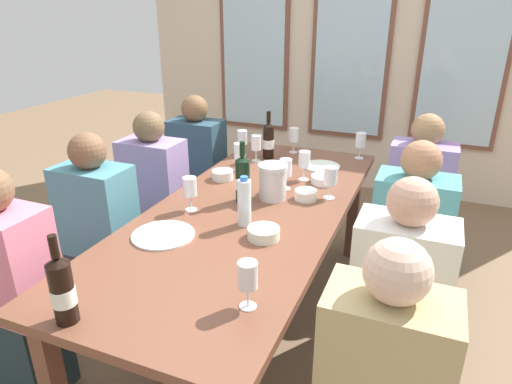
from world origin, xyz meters
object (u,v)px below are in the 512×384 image
wine_bottle_0 (268,140)px  wine_glass_6 (286,168)px  tasting_bowl_2 (306,195)px  white_plate_1 (321,166)px  seated_person_1 (396,310)px  wine_glass_7 (304,161)px  seated_person_0 (100,237)px  tasting_bowl_3 (324,179)px  wine_glass_2 (248,277)px  tasting_bowl_0 (264,233)px  wine_glass_1 (330,177)px  wine_bottle_1 (62,290)px  wine_bottle_2 (243,179)px  metal_pitcher (273,182)px  seated_person_7 (408,251)px  white_plate_0 (163,235)px  water_bottle (244,202)px  wine_glass_4 (361,141)px  tasting_bowl_1 (223,175)px  wine_glass_0 (294,135)px  seated_person_6 (156,201)px  wine_glass_8 (239,152)px  seated_person_5 (416,206)px  wine_glass_5 (256,144)px  dining_table (249,221)px  seated_person_4 (198,174)px  seated_person_2 (14,294)px  wine_glass_9 (242,138)px  wine_glass_3 (190,188)px

wine_bottle_0 → wine_glass_6: wine_bottle_0 is taller
tasting_bowl_2 → wine_glass_6: bearing=146.7°
white_plate_1 → seated_person_1: 1.20m
wine_glass_7 → seated_person_0: 1.21m
tasting_bowl_3 → wine_glass_2: (0.05, -1.22, 0.09)m
wine_glass_2 → wine_glass_7: 1.24m
tasting_bowl_0 → wine_glass_1: (0.16, 0.55, 0.10)m
wine_bottle_1 → wine_bottle_2: bearing=83.0°
metal_pitcher → seated_person_7: bearing=7.4°
white_plate_0 → wine_glass_2: size_ratio=1.60×
water_bottle → wine_glass_2: water_bottle is taller
wine_bottle_2 → wine_glass_4: size_ratio=1.85×
wine_bottle_0 → tasting_bowl_1: size_ratio=2.50×
wine_glass_0 → seated_person_6: seated_person_6 is taller
wine_glass_8 → wine_glass_6: bearing=-26.4°
wine_glass_1 → wine_glass_6: size_ratio=1.00×
wine_glass_4 → seated_person_5: (0.41, -0.16, -0.33)m
seated_person_7 → wine_glass_0: bearing=139.8°
tasting_bowl_3 → wine_glass_5: wine_glass_5 is taller
wine_glass_7 → seated_person_1: 1.04m
wine_glass_5 → seated_person_5: (1.02, 0.16, -0.33)m
dining_table → water_bottle: size_ratio=9.21×
dining_table → white_plate_0: size_ratio=7.93×
tasting_bowl_0 → tasting_bowl_3: size_ratio=0.96×
white_plate_0 → wine_bottle_2: wine_bottle_2 is taller
metal_pitcher → white_plate_0: bearing=-117.7°
seated_person_0 → seated_person_7: (1.55, 0.48, 0.00)m
wine_glass_6 → seated_person_6: (-0.87, -0.02, -0.34)m
seated_person_4 → tasting_bowl_2: bearing=-32.0°
tasting_bowl_2 → wine_glass_6: wine_glass_6 is taller
wine_glass_5 → wine_glass_8: (-0.03, -0.21, 0.00)m
wine_glass_8 → seated_person_5: (1.05, 0.37, -0.33)m
wine_bottle_2 → wine_glass_5: size_ratio=1.85×
wine_glass_8 → wine_glass_4: bearing=39.3°
tasting_bowl_2 → wine_glass_2: bearing=-85.3°
seated_person_2 → seated_person_7: size_ratio=1.00×
wine_bottle_0 → seated_person_2: size_ratio=0.28×
seated_person_2 → seated_person_0: bearing=90.0°
wine_bottle_0 → wine_bottle_2: size_ratio=0.98×
white_plate_1 → wine_glass_2: bearing=-84.9°
seated_person_1 → seated_person_5: size_ratio=1.00×
wine_glass_9 → seated_person_2: size_ratio=0.16×
wine_bottle_0 → wine_glass_7: (0.34, -0.31, -0.00)m
wine_bottle_1 → water_bottle: size_ratio=1.30×
tasting_bowl_0 → seated_person_6: 1.14m
wine_bottle_1 → seated_person_1: 1.28m
metal_pitcher → wine_glass_7: bearing=77.6°
wine_glass_3 → wine_glass_5: same height
wine_glass_7 → seated_person_4: bearing=158.6°
seated_person_1 → seated_person_4: 1.92m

